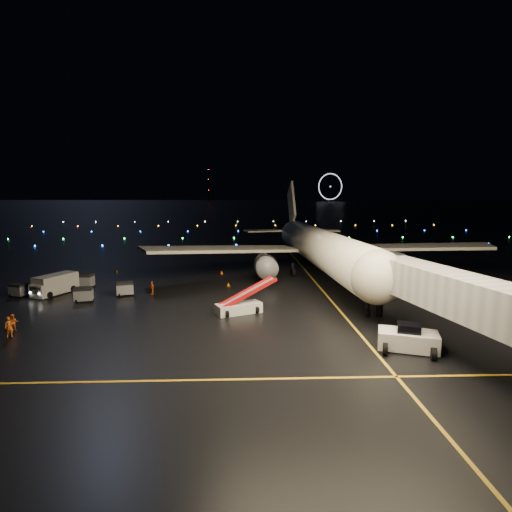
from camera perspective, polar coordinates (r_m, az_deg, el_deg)
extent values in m
plane|color=black|center=(335.38, -2.43, 6.60)|extent=(2000.00, 2000.00, 0.00)
cube|color=gold|center=(52.67, 9.44, -4.82)|extent=(0.25, 80.00, 0.02)
cube|color=gold|center=(28.71, -15.72, -16.82)|extent=(60.00, 0.25, 0.02)
cube|color=silver|center=(34.49, 20.89, -10.74)|extent=(5.06, 3.71, 2.16)
cube|color=silver|center=(55.72, -26.66, -3.60)|extent=(4.64, 7.06, 2.49)
imported|color=orange|center=(41.09, -31.81, -8.61)|extent=(0.79, 0.70, 1.83)
imported|color=orange|center=(42.73, -31.34, -8.12)|extent=(0.95, 0.87, 1.58)
imported|color=orange|center=(51.35, -14.65, -4.41)|extent=(0.85, 1.03, 1.65)
cone|color=#F25A00|center=(49.49, -2.05, -5.29)|extent=(0.58, 0.58, 0.53)
cone|color=#F25A00|center=(62.65, -4.93, -2.33)|extent=(0.53, 0.53, 0.55)
cone|color=#F25A00|center=(54.44, -3.97, -4.04)|extent=(0.44, 0.44, 0.47)
cone|color=#F25A00|center=(67.19, -19.27, -2.07)|extent=(0.46, 0.46, 0.47)
cylinder|color=black|center=(777.84, -6.79, 10.10)|extent=(1.80, 1.80, 64.00)
cube|color=gray|center=(51.74, -18.24, -4.45)|extent=(2.33, 1.96, 1.69)
cube|color=gray|center=(50.45, -23.41, -5.07)|extent=(2.18, 1.71, 1.67)
cube|color=gray|center=(57.98, -23.28, -3.26)|extent=(2.29, 1.71, 1.83)
cube|color=gray|center=(57.14, -27.87, -3.81)|extent=(2.20, 1.73, 1.68)
cube|color=gray|center=(56.61, -30.82, -4.21)|extent=(2.14, 1.79, 1.55)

